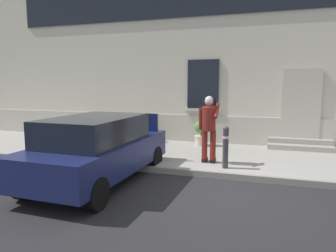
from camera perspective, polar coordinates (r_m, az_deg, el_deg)
The scene contains 12 objects.
ground_plane at distance 6.57m, azimuth 7.67°, elevation -11.90°, with size 80.00×80.00×0.00m, color #232326.
sidewalk at distance 9.21m, azimuth 10.76°, elevation -5.73°, with size 24.00×3.60×0.15m, color #99968E.
curb_edge at distance 7.43m, azimuth 8.97°, elevation -8.97°, with size 24.00×0.12×0.15m, color gray.
building_facade at distance 11.54m, azimuth 12.83°, elevation 15.17°, with size 24.00×1.52×7.50m.
entrance_stoop at distance 10.66m, azimuth 23.24°, elevation -3.24°, with size 1.96×0.64×0.32m.
hatchback_car_navy at distance 7.05m, azimuth -12.80°, elevation -4.00°, with size 1.87×4.10×1.50m.
bollard_near_person at distance 7.65m, azimuth 10.65°, elevation -3.59°, with size 0.15×0.15×1.04m.
bollard_far_left at distance 8.64m, azimuth -11.03°, elevation -2.30°, with size 0.15×0.15×1.04m.
person_on_phone at distance 8.03m, azimuth 7.60°, elevation 0.19°, with size 0.51×0.47×1.75m.
planter_charcoal at distance 11.94m, azimuth -12.96°, elevation -0.12°, with size 0.44×0.44×0.86m.
planter_terracotta at distance 11.04m, azimuth -3.97°, elevation -0.57°, with size 0.44×0.44×0.86m.
planter_cream at distance 10.36m, azimuth 6.22°, elevation -1.15°, with size 0.44×0.44×0.86m.
Camera 1 is at (1.05, -6.10, 2.20)m, focal length 32.84 mm.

